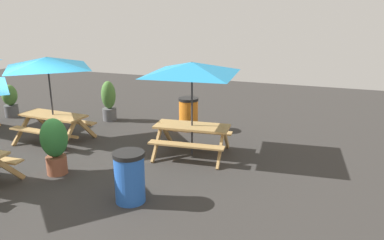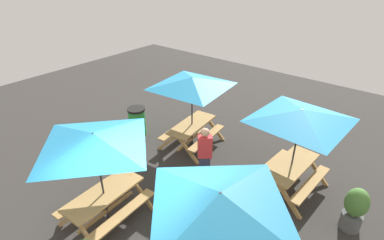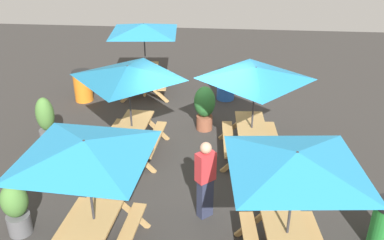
{
  "view_description": "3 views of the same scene",
  "coord_description": "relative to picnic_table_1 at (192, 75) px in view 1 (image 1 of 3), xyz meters",
  "views": [
    {
      "loc": [
        -6.64,
        6.21,
        3.46
      ],
      "look_at": [
        -3.66,
        -1.92,
        0.9
      ],
      "focal_mm": 35.0,
      "sensor_mm": 36.0,
      "label": 1
    },
    {
      "loc": [
        -2.68,
        -3.32,
        5.31
      ],
      "look_at": [
        3.66,
        1.79,
        0.9
      ],
      "focal_mm": 28.0,
      "sensor_mm": 36.0,
      "label": 2
    },
    {
      "loc": [
        9.19,
        0.71,
        5.56
      ],
      "look_at": [
        0.0,
        -0.1,
        0.9
      ],
      "focal_mm": 40.0,
      "sensor_mm": 36.0,
      "label": 3
    }
  ],
  "objects": [
    {
      "name": "picnic_table_4",
      "position": [
        3.84,
        0.37,
        0.0
      ],
      "size": [
        2.11,
        2.11,
        2.34
      ],
      "rotation": [
        0.0,
        0.0,
        -0.06
      ],
      "color": "tan",
      "rests_on": "ground"
    },
    {
      "name": "ground_plane",
      "position": [
        3.66,
        1.92,
        -1.99
      ],
      "size": [
        24.0,
        24.0,
        0.0
      ],
      "primitive_type": "plane",
      "color": "#33302D",
      "rests_on": "ground"
    },
    {
      "name": "potted_plant_2",
      "position": [
        2.4,
        2.05,
        -1.3
      ],
      "size": [
        0.57,
        0.57,
        1.26
      ],
      "color": "#935138",
      "rests_on": "ground"
    },
    {
      "name": "picnic_table_1",
      "position": [
        0.0,
        0.0,
        0.0
      ],
      "size": [
        2.82,
        2.82,
        2.34
      ],
      "rotation": [
        0.0,
        0.0,
        0.09
      ],
      "color": "tan",
      "rests_on": "ground"
    },
    {
      "name": "trash_bin_blue",
      "position": [
        0.28,
        2.59,
        -1.49
      ],
      "size": [
        0.59,
        0.59,
        0.98
      ],
      "color": "blue",
      "rests_on": "ground"
    },
    {
      "name": "potted_plant_1",
      "position": [
        6.87,
        -1.15,
        -1.42
      ],
      "size": [
        0.49,
        0.49,
        1.09
      ],
      "color": "#59595B",
      "rests_on": "ground"
    },
    {
      "name": "potted_plant_0",
      "position": [
        3.55,
        -1.91,
        -1.33
      ],
      "size": [
        0.46,
        0.46,
        1.29
      ],
      "color": "#59595B",
      "rests_on": "ground"
    },
    {
      "name": "trash_bin_orange",
      "position": [
        0.79,
        -1.86,
        -1.49
      ],
      "size": [
        0.59,
        0.59,
        0.98
      ],
      "color": "orange",
      "rests_on": "ground"
    }
  ]
}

